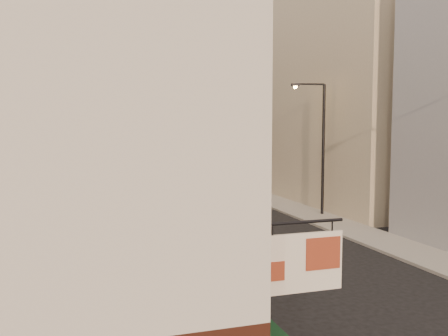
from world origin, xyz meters
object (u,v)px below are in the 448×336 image
(clock_tower, at_px, (112,65))
(streetlamp_far, at_px, (232,142))
(streetlamp_mid, at_px, (320,141))
(white_tower, at_px, (187,53))
(traffic_light_left, at_px, (108,159))
(traffic_light_right, at_px, (235,151))

(clock_tower, xyz_separation_m, streetlamp_far, (7.34, -47.93, -12.86))
(streetlamp_mid, height_order, streetlamp_far, streetlamp_mid)
(streetlamp_mid, bearing_deg, white_tower, 98.93)
(traffic_light_left, relative_size, traffic_light_right, 1.00)
(streetlamp_mid, relative_size, streetlamp_far, 1.14)
(clock_tower, distance_m, streetlamp_mid, 66.75)
(clock_tower, relative_size, streetlamp_mid, 4.71)
(streetlamp_mid, relative_size, traffic_light_left, 1.91)
(streetlamp_mid, bearing_deg, streetlamp_far, 104.62)
(clock_tower, height_order, traffic_light_right, clock_tower)
(white_tower, relative_size, streetlamp_far, 4.96)
(white_tower, relative_size, traffic_light_right, 8.30)
(white_tower, xyz_separation_m, traffic_light_left, (-16.38, -34.67, -15.24))
(white_tower, height_order, traffic_light_left, white_tower)
(white_tower, relative_size, streetlamp_mid, 4.35)
(clock_tower, distance_m, traffic_light_left, 51.00)
(streetlamp_far, relative_size, traffic_light_right, 1.67)
(traffic_light_left, bearing_deg, streetlamp_mid, 139.67)
(white_tower, height_order, streetlamp_far, white_tower)
(traffic_light_right, bearing_deg, streetlamp_far, -38.55)
(streetlamp_far, xyz_separation_m, traffic_light_left, (-12.72, -0.74, -1.41))
(streetlamp_mid, height_order, traffic_light_right, streetlamp_mid)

